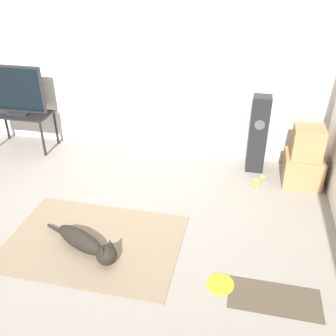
% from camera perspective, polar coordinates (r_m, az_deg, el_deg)
% --- Properties ---
extents(ground_plane, '(12.00, 12.00, 0.00)m').
position_cam_1_polar(ground_plane, '(4.10, -11.98, -9.70)').
color(ground_plane, gray).
extents(wall_back, '(8.00, 0.06, 2.55)m').
position_cam_1_polar(wall_back, '(5.32, -4.27, 15.62)').
color(wall_back, silver).
rests_on(wall_back, ground_plane).
extents(area_rug, '(1.76, 1.24, 0.01)m').
position_cam_1_polar(area_rug, '(3.98, -11.23, -10.98)').
color(area_rug, '#847056').
rests_on(area_rug, ground_plane).
extents(dog, '(0.90, 0.47, 0.26)m').
position_cam_1_polar(dog, '(3.80, -12.26, -11.17)').
color(dog, black).
rests_on(dog, area_rug).
extents(frisbee, '(0.24, 0.24, 0.03)m').
position_cam_1_polar(frisbee, '(3.52, 7.99, -17.10)').
color(frisbee, yellow).
rests_on(frisbee, ground_plane).
extents(cardboard_box_lower, '(0.47, 0.46, 0.39)m').
position_cam_1_polar(cardboard_box_lower, '(5.05, 19.81, -0.16)').
color(cardboard_box_lower, '#A87A4C').
rests_on(cardboard_box_lower, ground_plane).
extents(cardboard_box_upper, '(0.36, 0.35, 0.39)m').
position_cam_1_polar(cardboard_box_upper, '(4.87, 20.53, 3.73)').
color(cardboard_box_upper, '#A87A4C').
rests_on(cardboard_box_upper, cardboard_box_lower).
extents(floor_speaker, '(0.23, 0.24, 1.04)m').
position_cam_1_polar(floor_speaker, '(5.06, 13.57, 5.02)').
color(floor_speaker, black).
rests_on(floor_speaker, ground_plane).
extents(tv_stand, '(0.91, 0.46, 0.54)m').
position_cam_1_polar(tv_stand, '(5.98, -21.48, 7.09)').
color(tv_stand, black).
rests_on(tv_stand, ground_plane).
extents(tv, '(0.87, 0.20, 0.70)m').
position_cam_1_polar(tv, '(5.84, -22.23, 10.89)').
color(tv, '#232326').
rests_on(tv, tv_stand).
extents(tennis_ball_by_boxes, '(0.07, 0.07, 0.07)m').
position_cam_1_polar(tennis_ball_by_boxes, '(4.86, 13.23, -2.54)').
color(tennis_ball_by_boxes, '#C6E033').
rests_on(tennis_ball_by_boxes, ground_plane).
extents(tennis_ball_near_speaker, '(0.07, 0.07, 0.07)m').
position_cam_1_polar(tennis_ball_near_speaker, '(5.03, 14.16, -1.47)').
color(tennis_ball_near_speaker, '#C6E033').
rests_on(tennis_ball_near_speaker, ground_plane).
extents(tennis_ball_loose_on_carpet, '(0.07, 0.07, 0.07)m').
position_cam_1_polar(tennis_ball_loose_on_carpet, '(4.94, 13.27, -1.94)').
color(tennis_ball_loose_on_carpet, '#C6E033').
rests_on(tennis_ball_loose_on_carpet, ground_plane).
extents(door_mat, '(0.79, 0.37, 0.01)m').
position_cam_1_polar(door_mat, '(3.51, 15.91, -18.55)').
color(door_mat, '#4C4233').
rests_on(door_mat, ground_plane).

